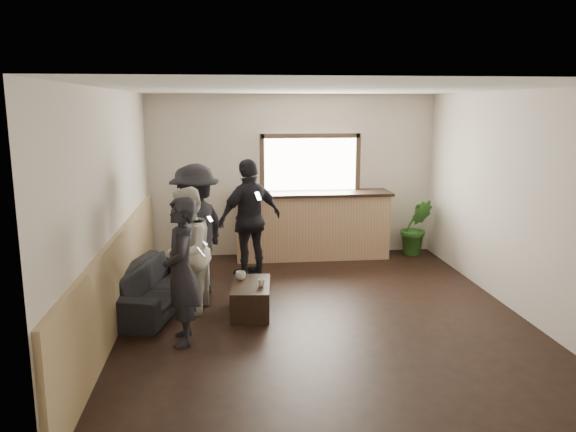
{
  "coord_description": "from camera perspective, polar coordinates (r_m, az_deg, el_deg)",
  "views": [
    {
      "loc": [
        -1.16,
        -6.7,
        2.61
      ],
      "look_at": [
        -0.37,
        0.4,
        1.2
      ],
      "focal_mm": 35.0,
      "sensor_mm": 36.0,
      "label": 1
    }
  ],
  "objects": [
    {
      "name": "cup_a",
      "position": [
        7.36,
        -4.83,
        -6.04
      ],
      "size": [
        0.18,
        0.18,
        0.1
      ],
      "primitive_type": "imported",
      "rotation": [
        0.0,
        0.0,
        3.76
      ],
      "color": "silver",
      "rests_on": "coffee_table"
    },
    {
      "name": "room_shell",
      "position": [
        6.81,
        -2.7,
        1.53
      ],
      "size": [
        5.01,
        6.01,
        2.8
      ],
      "color": "silver",
      "rests_on": "ground"
    },
    {
      "name": "coffee_table",
      "position": [
        7.24,
        -3.78,
        -8.34
      ],
      "size": [
        0.55,
        0.9,
        0.38
      ],
      "primitive_type": "cube",
      "rotation": [
        0.0,
        0.0,
        -0.09
      ],
      "color": "black",
      "rests_on": "ground"
    },
    {
      "name": "person_d",
      "position": [
        8.51,
        -3.85,
        -0.31
      ],
      "size": [
        1.15,
        0.93,
        1.83
      ],
      "rotation": [
        0.0,
        0.0,
        -2.61
      ],
      "color": "black",
      "rests_on": "ground"
    },
    {
      "name": "person_a",
      "position": [
        6.29,
        -10.77,
        -5.55
      ],
      "size": [
        0.49,
        0.63,
        1.64
      ],
      "rotation": [
        0.0,
        0.0,
        -1.49
      ],
      "color": "black",
      "rests_on": "ground"
    },
    {
      "name": "potted_plant",
      "position": [
        10.14,
        12.87,
        -1.11
      ],
      "size": [
        0.6,
        0.51,
        1.0
      ],
      "primitive_type": "imported",
      "rotation": [
        0.0,
        0.0,
        -0.12
      ],
      "color": "#2D6623",
      "rests_on": "ground"
    },
    {
      "name": "bar_counter",
      "position": [
        9.71,
        2.44,
        -0.51
      ],
      "size": [
        2.7,
        0.68,
        2.13
      ],
      "color": "#A57D59",
      "rests_on": "ground"
    },
    {
      "name": "person_b",
      "position": [
        7.14,
        -10.24,
        -3.58
      ],
      "size": [
        0.77,
        0.9,
        1.62
      ],
      "rotation": [
        0.0,
        0.0,
        -1.79
      ],
      "color": "beige",
      "rests_on": "ground"
    },
    {
      "name": "cup_b",
      "position": [
        7.08,
        -2.72,
        -6.79
      ],
      "size": [
        0.12,
        0.12,
        0.09
      ],
      "primitive_type": "imported",
      "rotation": [
        0.0,
        0.0,
        4.32
      ],
      "color": "silver",
      "rests_on": "coffee_table"
    },
    {
      "name": "sofa",
      "position": [
        7.6,
        -13.37,
        -6.91
      ],
      "size": [
        1.25,
        2.09,
        0.57
      ],
      "primitive_type": "imported",
      "rotation": [
        0.0,
        0.0,
        1.31
      ],
      "color": "black",
      "rests_on": "ground"
    },
    {
      "name": "person_c",
      "position": [
        7.83,
        -9.36,
        -1.46
      ],
      "size": [
        1.18,
        1.36,
        1.83
      ],
      "rotation": [
        0.0,
        0.0,
        -2.1
      ],
      "color": "black",
      "rests_on": "ground"
    },
    {
      "name": "ground",
      "position": [
        7.28,
        3.29,
        -9.83
      ],
      "size": [
        5.0,
        6.0,
        0.01
      ],
      "primitive_type": "cube",
      "color": "black"
    }
  ]
}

